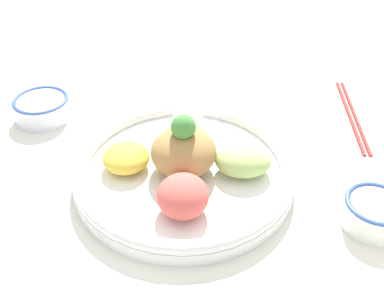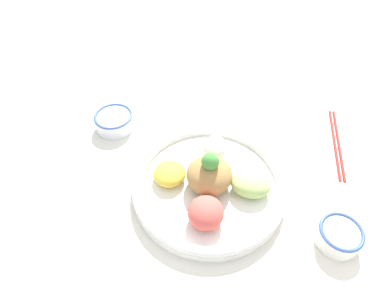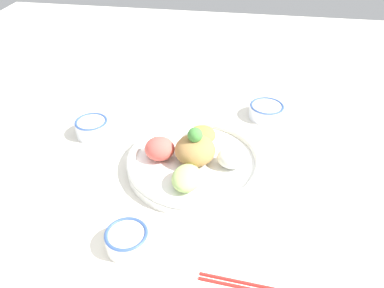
{
  "view_description": "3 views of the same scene",
  "coord_description": "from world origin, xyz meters",
  "px_view_note": "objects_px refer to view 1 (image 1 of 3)",
  "views": [
    {
      "loc": [
        0.56,
        0.01,
        0.46
      ],
      "look_at": [
        0.07,
        0.01,
        0.1
      ],
      "focal_mm": 42.0,
      "sensor_mm": 36.0,
      "label": 1
    },
    {
      "loc": [
        0.45,
        0.01,
        0.59
      ],
      "look_at": [
        -0.01,
        -0.04,
        0.1
      ],
      "focal_mm": 30.0,
      "sensor_mm": 36.0,
      "label": 2
    },
    {
      "loc": [
        -0.07,
        0.7,
        0.6
      ],
      "look_at": [
        0.04,
        0.02,
        0.09
      ],
      "focal_mm": 35.0,
      "sensor_mm": 36.0,
      "label": 3
    }
  ],
  "objects_px": {
    "salad_platter": "(185,167)",
    "rice_bowl_blue": "(42,107)",
    "chopsticks_pair_near": "(352,114)",
    "sauce_bowl_dark": "(374,212)",
    "serving_spoon_main": "(41,87)"
  },
  "relations": [
    {
      "from": "salad_platter",
      "to": "rice_bowl_blue",
      "type": "distance_m",
      "value": 0.31
    },
    {
      "from": "salad_platter",
      "to": "chopsticks_pair_near",
      "type": "height_order",
      "value": "salad_platter"
    },
    {
      "from": "sauce_bowl_dark",
      "to": "chopsticks_pair_near",
      "type": "xyz_separation_m",
      "value": [
        -0.27,
        0.05,
        -0.02
      ]
    },
    {
      "from": "rice_bowl_blue",
      "to": "sauce_bowl_dark",
      "type": "relative_size",
      "value": 1.18
    },
    {
      "from": "chopsticks_pair_near",
      "to": "serving_spoon_main",
      "type": "height_order",
      "value": "chopsticks_pair_near"
    },
    {
      "from": "serving_spoon_main",
      "to": "salad_platter",
      "type": "bearing_deg",
      "value": 63.01
    },
    {
      "from": "chopsticks_pair_near",
      "to": "serving_spoon_main",
      "type": "xyz_separation_m",
      "value": [
        -0.11,
        -0.6,
        -0.0
      ]
    },
    {
      "from": "sauce_bowl_dark",
      "to": "serving_spoon_main",
      "type": "distance_m",
      "value": 0.67
    },
    {
      "from": "chopsticks_pair_near",
      "to": "salad_platter",
      "type": "bearing_deg",
      "value": -55.81
    },
    {
      "from": "salad_platter",
      "to": "rice_bowl_blue",
      "type": "bearing_deg",
      "value": -123.57
    },
    {
      "from": "sauce_bowl_dark",
      "to": "salad_platter",
      "type": "bearing_deg",
      "value": -109.57
    },
    {
      "from": "rice_bowl_blue",
      "to": "sauce_bowl_dark",
      "type": "distance_m",
      "value": 0.58
    },
    {
      "from": "salad_platter",
      "to": "chopsticks_pair_near",
      "type": "relative_size",
      "value": 1.36
    },
    {
      "from": "salad_platter",
      "to": "serving_spoon_main",
      "type": "relative_size",
      "value": 2.44
    },
    {
      "from": "sauce_bowl_dark",
      "to": "chopsticks_pair_near",
      "type": "height_order",
      "value": "sauce_bowl_dark"
    }
  ]
}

